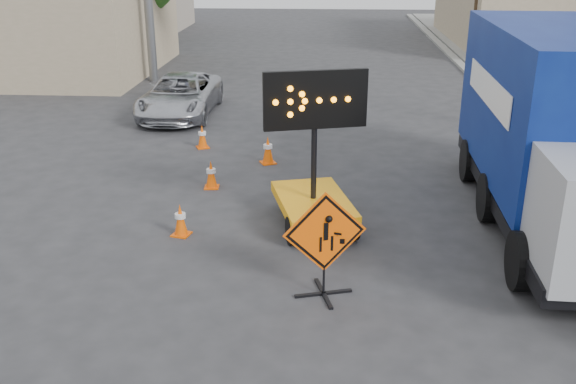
# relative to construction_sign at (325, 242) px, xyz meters

# --- Properties ---
(ground) EXTENTS (100.00, 100.00, 0.00)m
(ground) POSITION_rel_construction_sign_xyz_m (-0.95, -0.69, -0.97)
(ground) COLOR #2D2D30
(ground) RESTS_ON ground
(curb_right) EXTENTS (0.40, 60.00, 0.12)m
(curb_right) POSITION_rel_construction_sign_xyz_m (6.25, 14.31, -0.91)
(curb_right) COLOR gray
(curb_right) RESTS_ON ground
(sidewalk_right) EXTENTS (4.00, 60.00, 0.15)m
(sidewalk_right) POSITION_rel_construction_sign_xyz_m (8.55, 14.31, -0.90)
(sidewalk_right) COLOR gray
(sidewalk_right) RESTS_ON ground
(building_right_far) EXTENTS (10.00, 14.00, 4.60)m
(building_right_far) POSITION_rel_construction_sign_xyz_m (12.05, 29.31, 1.33)
(building_right_far) COLOR tan
(building_right_far) RESTS_ON ground
(construction_sign) EXTENTS (1.35, 0.97, 1.85)m
(construction_sign) POSITION_rel_construction_sign_xyz_m (0.00, 0.00, 0.00)
(construction_sign) COLOR black
(construction_sign) RESTS_ON ground
(arrow_board) EXTENTS (2.01, 2.56, 3.25)m
(arrow_board) POSITION_rel_construction_sign_xyz_m (-0.26, 2.81, -0.25)
(arrow_board) COLOR #FBA30D
(arrow_board) RESTS_ON ground
(pickup_truck) EXTENTS (2.27, 4.89, 1.36)m
(pickup_truck) POSITION_rel_construction_sign_xyz_m (-5.01, 11.69, -0.29)
(pickup_truck) COLOR silver
(pickup_truck) RESTS_ON ground
(box_truck) EXTENTS (2.88, 8.40, 3.95)m
(box_truck) POSITION_rel_construction_sign_xyz_m (4.57, 3.25, 0.82)
(box_truck) COLOR black
(box_truck) RESTS_ON ground
(cone_a) EXTENTS (0.41, 0.41, 0.67)m
(cone_a) POSITION_rel_construction_sign_xyz_m (-2.90, 2.17, -0.64)
(cone_a) COLOR #FF5805
(cone_a) RESTS_ON ground
(cone_b) EXTENTS (0.37, 0.37, 0.68)m
(cone_b) POSITION_rel_construction_sign_xyz_m (-2.76, 4.86, -0.63)
(cone_b) COLOR #FF5805
(cone_b) RESTS_ON ground
(cone_c) EXTENTS (0.50, 0.50, 0.74)m
(cone_c) POSITION_rel_construction_sign_xyz_m (-1.58, 6.77, -0.60)
(cone_c) COLOR #FF5805
(cone_c) RESTS_ON ground
(cone_d) EXTENTS (0.45, 0.45, 0.67)m
(cone_d) POSITION_rel_construction_sign_xyz_m (-3.58, 8.03, -0.64)
(cone_d) COLOR #FF5805
(cone_d) RESTS_ON ground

